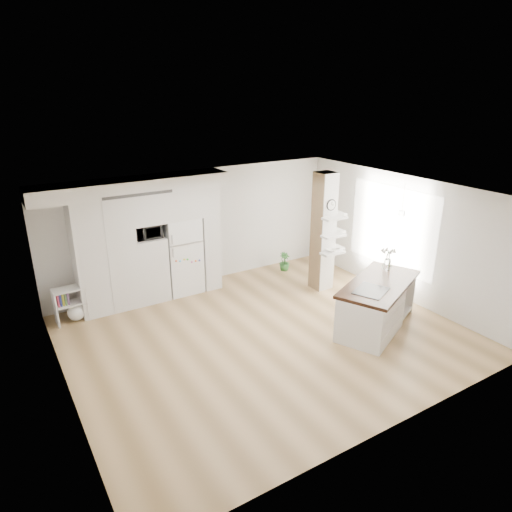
{
  "coord_description": "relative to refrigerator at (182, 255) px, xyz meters",
  "views": [
    {
      "loc": [
        -4.11,
        -6.35,
        4.42
      ],
      "look_at": [
        0.33,
        0.9,
        1.25
      ],
      "focal_mm": 32.0,
      "sensor_mm": 36.0,
      "label": 1
    }
  ],
  "objects": [
    {
      "name": "refrigerator",
      "position": [
        0.0,
        0.0,
        0.0
      ],
      "size": [
        0.78,
        0.69,
        1.75
      ],
      "color": "white",
      "rests_on": "floor"
    },
    {
      "name": "column",
      "position": [
        2.9,
        -1.55,
        0.48
      ],
      "size": [
        0.69,
        0.9,
        2.7
      ],
      "color": "silver",
      "rests_on": "floor"
    },
    {
      "name": "pendant_light",
      "position": [
        2.23,
        -2.53,
        1.24
      ],
      "size": [
        0.12,
        0.12,
        0.1
      ],
      "primitive_type": "cylinder",
      "color": "white",
      "rests_on": "room"
    },
    {
      "name": "bookshelf",
      "position": [
        -2.45,
        -0.18,
        -0.56
      ],
      "size": [
        0.62,
        0.38,
        0.72
      ],
      "rotation": [
        0.0,
        0.0,
        0.05
      ],
      "color": "silver",
      "rests_on": "floor"
    },
    {
      "name": "window",
      "position": [
        4.0,
        -2.38,
        0.62
      ],
      "size": [
        0.0,
        2.4,
        2.4
      ],
      "primitive_type": "plane",
      "rotation": [
        1.57,
        0.0,
        -1.57
      ],
      "color": "white",
      "rests_on": "room"
    },
    {
      "name": "kitchen_island",
      "position": [
        2.35,
        -3.6,
        -0.39
      ],
      "size": [
        2.29,
        1.76,
        1.5
      ],
      "rotation": [
        0.0,
        0.0,
        0.44
      ],
      "color": "silver",
      "rests_on": "floor"
    },
    {
      "name": "room",
      "position": [
        0.53,
        -2.68,
        0.98
      ],
      "size": [
        7.04,
        6.04,
        2.72
      ],
      "color": "white",
      "rests_on": "ground"
    },
    {
      "name": "decor_bowl",
      "position": [
        2.82,
        -1.78,
        0.13
      ],
      "size": [
        0.22,
        0.22,
        0.05
      ],
      "primitive_type": "imported",
      "color": "white",
      "rests_on": "column"
    },
    {
      "name": "floor_plant_b",
      "position": [
        2.69,
        -0.18,
        -0.64
      ],
      "size": [
        0.29,
        0.29,
        0.47
      ],
      "primitive_type": "imported",
      "rotation": [
        0.0,
        0.0,
        0.09
      ],
      "color": "#2C6829",
      "rests_on": "floor"
    },
    {
      "name": "shelf_plant",
      "position": [
        3.15,
        -1.38,
        0.65
      ],
      "size": [
        0.27,
        0.23,
        0.3
      ],
      "primitive_type": "imported",
      "color": "#2C6829",
      "rests_on": "column"
    },
    {
      "name": "microwave",
      "position": [
        -0.75,
        -0.06,
        0.69
      ],
      "size": [
        0.54,
        0.37,
        0.3
      ],
      "primitive_type": "imported",
      "color": "#2D2D2D",
      "rests_on": "cabinet_wall"
    },
    {
      "name": "floor_plant_a",
      "position": [
        3.52,
        -2.0,
        -0.63
      ],
      "size": [
        0.27,
        0.22,
        0.48
      ],
      "primitive_type": "imported",
      "rotation": [
        0.0,
        0.0,
        0.0
      ],
      "color": "#2C6829",
      "rests_on": "floor"
    },
    {
      "name": "floor",
      "position": [
        0.53,
        -2.68,
        -0.88
      ],
      "size": [
        7.0,
        6.0,
        0.01
      ],
      "primitive_type": "cube",
      "color": "tan",
      "rests_on": "ground"
    },
    {
      "name": "cabinet_wall",
      "position": [
        -0.92,
        -0.01,
        0.63
      ],
      "size": [
        4.0,
        0.71,
        2.7
      ],
      "color": "silver",
      "rests_on": "floor"
    }
  ]
}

